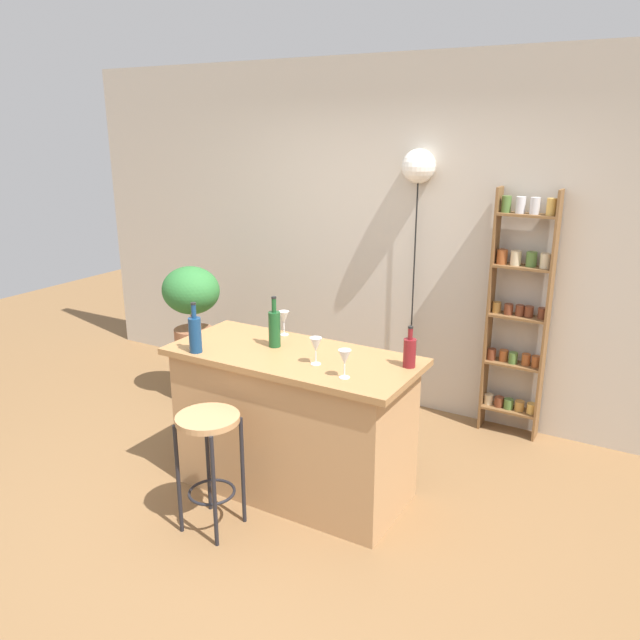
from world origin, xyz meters
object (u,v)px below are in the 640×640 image
at_px(bottle_vinegar, 410,352).
at_px(wine_glass_left, 316,345).
at_px(bottle_sauce_amber, 195,334).
at_px(wine_glass_right, 284,318).
at_px(spice_shelf, 518,312).
at_px(wine_glass_center, 345,358).
at_px(pendant_globe_light, 419,168).
at_px(potted_plant, 191,300).
at_px(bottle_soda_blue, 274,328).
at_px(plant_stool, 196,375).
at_px(bar_stool, 209,445).

xyz_separation_m(bottle_vinegar, wine_glass_left, (-0.49, -0.24, 0.02)).
xyz_separation_m(bottle_sauce_amber, wine_glass_right, (0.29, 0.55, -0.00)).
bearing_deg(spice_shelf, wine_glass_center, -107.95).
distance_m(wine_glass_center, pendant_globe_light, 1.97).
distance_m(potted_plant, wine_glass_right, 1.34).
distance_m(spice_shelf, bottle_soda_blue, 1.87).
distance_m(bottle_soda_blue, wine_glass_right, 0.24).
bearing_deg(pendant_globe_light, bottle_sauce_amber, -110.93).
xyz_separation_m(plant_stool, potted_plant, (-0.00, 0.00, 0.67)).
relative_size(potted_plant, bottle_vinegar, 2.94).
xyz_separation_m(potted_plant, pendant_globe_light, (1.64, 0.77, 1.07)).
bearing_deg(wine_glass_center, bar_stool, -147.86).
xyz_separation_m(potted_plant, bottle_soda_blue, (1.31, -0.71, 0.17)).
bearing_deg(bottle_sauce_amber, spice_shelf, 49.19).
relative_size(spice_shelf, potted_plant, 2.57).
relative_size(potted_plant, pendant_globe_light, 0.34).
relative_size(bottle_sauce_amber, wine_glass_center, 1.93).
distance_m(bottle_sauce_amber, wine_glass_center, 0.99).
xyz_separation_m(bottle_vinegar, wine_glass_right, (-0.95, 0.13, 0.02)).
relative_size(potted_plant, wine_glass_right, 4.42).
bearing_deg(wine_glass_center, bottle_sauce_amber, -174.78).
xyz_separation_m(bar_stool, wine_glass_center, (0.65, 0.41, 0.51)).
bearing_deg(spice_shelf, bottle_sauce_amber, -130.81).
height_order(plant_stool, bottle_soda_blue, bottle_soda_blue).
relative_size(bottle_sauce_amber, wine_glass_left, 1.93).
distance_m(plant_stool, potted_plant, 0.67).
relative_size(wine_glass_left, pendant_globe_light, 0.08).
bearing_deg(plant_stool, bottle_vinegar, -15.71).
xyz_separation_m(wine_glass_left, pendant_globe_light, (-0.05, 1.63, 0.91)).
relative_size(spice_shelf, wine_glass_right, 11.35).
relative_size(bar_stool, plant_stool, 1.60).
relative_size(spice_shelf, plant_stool, 4.16).
bearing_deg(bottle_sauce_amber, bar_stool, -43.16).
bearing_deg(wine_glass_left, wine_glass_center, -22.33).
distance_m(bar_stool, pendant_globe_light, 2.59).
xyz_separation_m(wine_glass_left, wine_glass_center, (0.24, -0.10, 0.00)).
bearing_deg(wine_glass_center, wine_glass_left, 157.67).
height_order(wine_glass_left, pendant_globe_light, pendant_globe_light).
height_order(potted_plant, wine_glass_left, potted_plant).
bearing_deg(potted_plant, bottle_sauce_amber, -47.62).
distance_m(spice_shelf, wine_glass_right, 1.75).
height_order(bottle_soda_blue, wine_glass_left, bottle_soda_blue).
distance_m(potted_plant, pendant_globe_light, 2.11).
xyz_separation_m(bottle_sauce_amber, wine_glass_left, (0.75, 0.19, -0.00)).
bearing_deg(wine_glass_right, wine_glass_center, -33.35).
height_order(plant_stool, pendant_globe_light, pendant_globe_light).
distance_m(wine_glass_center, wine_glass_right, 0.84).
bearing_deg(potted_plant, bar_stool, -46.51).
bearing_deg(bottle_soda_blue, bottle_sauce_amber, -137.94).
distance_m(bottle_vinegar, wine_glass_center, 0.42).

